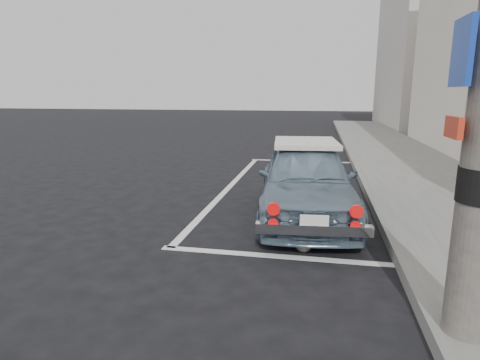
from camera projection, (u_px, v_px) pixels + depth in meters
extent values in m
plane|color=black|center=(247.00, 239.00, 5.40)|extent=(80.00, 80.00, 0.00)
cube|color=#63635E|center=(456.00, 206.00, 6.70)|extent=(2.80, 40.00, 0.15)
cube|color=white|center=(441.00, 10.00, 13.13)|extent=(0.10, 2.00, 1.60)
cube|color=beige|center=(421.00, 55.00, 22.53)|extent=(3.50, 10.00, 8.00)
cube|color=silver|center=(281.00, 257.00, 4.83)|extent=(3.00, 0.12, 0.01)
cube|color=silver|center=(304.00, 161.00, 11.54)|extent=(3.00, 0.12, 0.01)
cube|color=silver|center=(230.00, 186.00, 8.45)|extent=(0.12, 7.00, 0.01)
cube|color=#1437A7|center=(462.00, 52.00, 2.67)|extent=(0.04, 0.35, 0.45)
cube|color=red|center=(454.00, 127.00, 2.78)|extent=(0.04, 0.30, 0.15)
cube|color=white|center=(453.00, 127.00, 2.78)|extent=(0.02, 0.16, 0.08)
imported|color=slate|center=(306.00, 179.00, 6.29)|extent=(1.73, 3.65, 1.20)
cube|color=silver|center=(306.00, 143.00, 6.52)|extent=(1.11, 1.43, 0.07)
cube|color=silver|center=(314.00, 229.00, 4.67)|extent=(1.36, 0.24, 0.12)
cube|color=white|center=(314.00, 222.00, 4.60)|extent=(0.33, 0.05, 0.17)
cylinder|color=red|center=(273.00, 209.00, 4.63)|extent=(0.15, 0.05, 0.15)
cylinder|color=red|center=(356.00, 211.00, 4.54)|extent=(0.15, 0.05, 0.15)
cylinder|color=red|center=(273.00, 224.00, 4.67)|extent=(0.12, 0.05, 0.12)
cylinder|color=red|center=(356.00, 226.00, 4.58)|extent=(0.12, 0.05, 0.12)
ellipsoid|color=#6F6354|center=(303.00, 243.00, 4.99)|extent=(0.30, 0.36, 0.19)
sphere|color=#6F6354|center=(307.00, 242.00, 4.84)|extent=(0.12, 0.12, 0.12)
cone|color=#6F6354|center=(304.00, 238.00, 4.82)|extent=(0.04, 0.04, 0.05)
cone|color=#6F6354|center=(309.00, 238.00, 4.84)|extent=(0.04, 0.04, 0.05)
cylinder|color=#6F6354|center=(302.00, 243.00, 5.16)|extent=(0.16, 0.16, 0.03)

